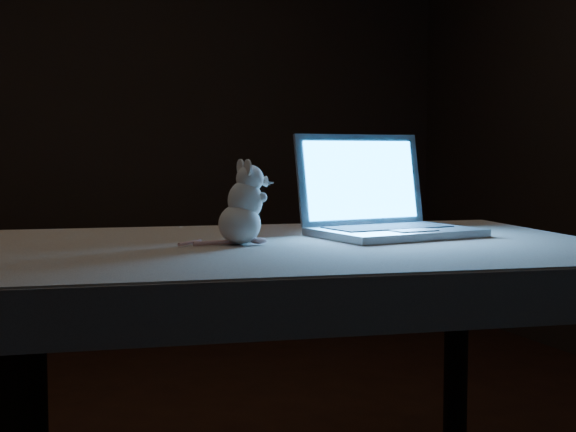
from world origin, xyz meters
name	(u,v)px	position (x,y,z in m)	size (l,w,h in m)	color
back_wall	(80,103)	(0.00, 2.50, 1.30)	(4.50, 0.04, 2.60)	black
table	(287,403)	(0.17, -0.48, 0.40)	(1.48, 0.95, 0.79)	black
tablecloth	(294,262)	(0.21, -0.42, 0.74)	(1.59, 1.06, 0.11)	beige
laptop	(396,184)	(0.50, -0.42, 0.94)	(0.41, 0.36, 0.28)	#AEAEB3
plush_mouse	(239,202)	(0.05, -0.47, 0.90)	(0.15, 0.15, 0.21)	white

